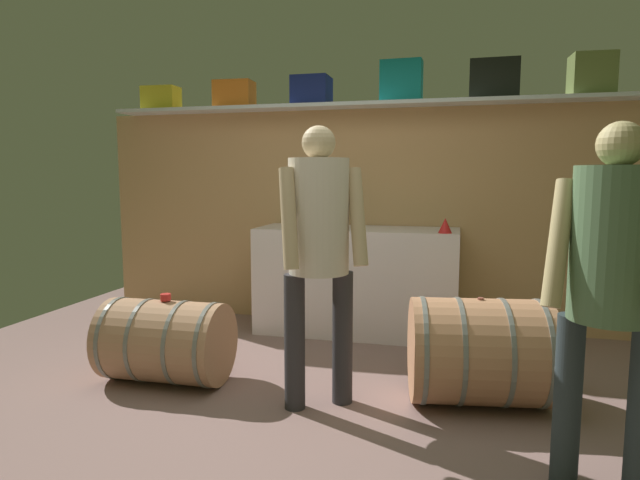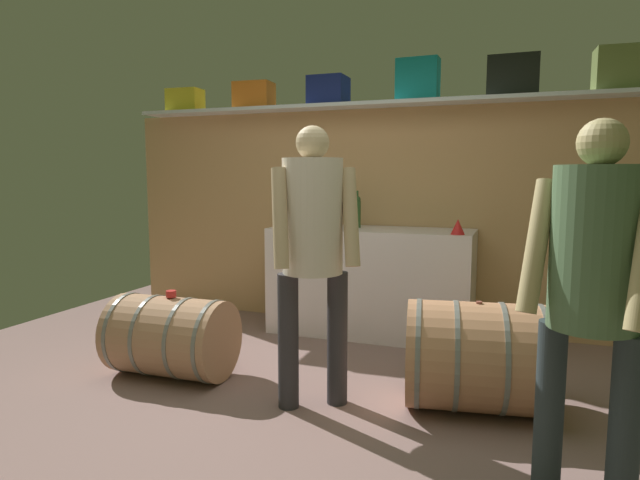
{
  "view_description": "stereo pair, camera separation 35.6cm",
  "coord_description": "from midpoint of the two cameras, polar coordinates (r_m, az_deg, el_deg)",
  "views": [
    {
      "loc": [
        0.93,
        -2.8,
        1.4
      ],
      "look_at": [
        0.05,
        0.62,
        0.98
      ],
      "focal_mm": 30.42,
      "sensor_mm": 36.0,
      "label": 1
    },
    {
      "loc": [
        1.27,
        -2.69,
        1.4
      ],
      "look_at": [
        0.05,
        0.62,
        0.98
      ],
      "focal_mm": 30.42,
      "sensor_mm": 36.0,
      "label": 2
    }
  ],
  "objects": [
    {
      "name": "wine_barrel_far",
      "position": [
        3.47,
        13.53,
        -11.35
      ],
      "size": [
        0.91,
        0.77,
        0.66
      ],
      "rotation": [
        0.0,
        0.0,
        0.16
      ],
      "color": "tan",
      "rests_on": "ground"
    },
    {
      "name": "toolcase_olive",
      "position": [
        4.97,
        24.82,
        15.48
      ],
      "size": [
        0.34,
        0.29,
        0.33
      ],
      "primitive_type": "cube",
      "rotation": [
        0.0,
        0.0,
        0.05
      ],
      "color": "olive",
      "rests_on": "high_shelf_board"
    },
    {
      "name": "red_funnel",
      "position": [
        4.42,
        10.81,
        1.5
      ],
      "size": [
        0.11,
        0.11,
        0.12
      ],
      "primitive_type": "cone",
      "color": "red",
      "rests_on": "work_cabinet"
    },
    {
      "name": "wine_bottle_green",
      "position": [
        4.82,
        0.26,
        3.1
      ],
      "size": [
        0.07,
        0.07,
        0.33
      ],
      "color": "#2F5329",
      "rests_on": "work_cabinet"
    },
    {
      "name": "winemaker_pouring",
      "position": [
        2.5,
        24.88,
        -3.17
      ],
      "size": [
        0.53,
        0.46,
        1.62
      ],
      "rotation": [
        0.0,
        0.0,
        2.74
      ],
      "color": "#293336",
      "rests_on": "ground"
    },
    {
      "name": "wine_glass",
      "position": [
        4.96,
        -1.8,
        2.56
      ],
      "size": [
        0.07,
        0.07,
        0.13
      ],
      "color": "white",
      "rests_on": "work_cabinet"
    },
    {
      "name": "toolcase_navy",
      "position": [
        5.12,
        -2.95,
        15.4
      ],
      "size": [
        0.33,
        0.29,
        0.26
      ],
      "primitive_type": "cube",
      "rotation": [
        0.0,
        0.0,
        0.0
      ],
      "color": "navy",
      "rests_on": "high_shelf_board"
    },
    {
      "name": "wine_bottle_amber",
      "position": [
        4.72,
        -2.42,
        2.84
      ],
      "size": [
        0.07,
        0.07,
        0.3
      ],
      "color": "brown",
      "rests_on": "work_cabinet"
    },
    {
      "name": "toolcase_yellow",
      "position": [
        5.75,
        -18.14,
        13.97
      ],
      "size": [
        0.35,
        0.23,
        0.23
      ],
      "primitive_type": "cube",
      "rotation": [
        0.0,
        0.0,
        0.05
      ],
      "color": "yellow",
      "rests_on": "high_shelf_board"
    },
    {
      "name": "work_cabinet",
      "position": [
        4.82,
        1.77,
        -4.32
      ],
      "size": [
        1.76,
        0.62,
        0.94
      ],
      "primitive_type": "cube",
      "color": "white",
      "rests_on": "ground"
    },
    {
      "name": "tasting_cup",
      "position": [
        3.85,
        -18.53,
        -5.75
      ],
      "size": [
        0.07,
        0.07,
        0.04
      ],
      "primitive_type": "cylinder",
      "color": "red",
      "rests_on": "wine_barrel_near"
    },
    {
      "name": "wine_barrel_near",
      "position": [
        3.93,
        -18.49,
        -10.08
      ],
      "size": [
        0.83,
        0.58,
        0.57
      ],
      "rotation": [
        0.0,
        0.0,
        0.02
      ],
      "color": "tan",
      "rests_on": "ground"
    },
    {
      "name": "toolcase_black",
      "position": [
        4.9,
        15.82,
        15.95
      ],
      "size": [
        0.4,
        0.22,
        0.33
      ],
      "primitive_type": "cube",
      "rotation": [
        0.0,
        0.0,
        -0.02
      ],
      "color": "black",
      "rests_on": "high_shelf_board"
    },
    {
      "name": "ground_plane",
      "position": [
        3.76,
        -3.79,
        -15.23
      ],
      "size": [
        6.24,
        7.67,
        0.02
      ],
      "primitive_type": "cube",
      "color": "#886964"
    },
    {
      "name": "high_shelf_board",
      "position": [
        4.99,
        1.66,
        13.94
      ],
      "size": [
        4.64,
        0.4,
        0.03
      ],
      "primitive_type": "cube",
      "color": "silver",
      "rests_on": "back_wall_panel"
    },
    {
      "name": "visitor_tasting",
      "position": [
        3.19,
        -3.3,
        0.25
      ],
      "size": [
        0.53,
        0.48,
        1.69
      ],
      "rotation": [
        0.0,
        0.0,
        -2.6
      ],
      "color": "#2F2D31",
      "rests_on": "ground"
    },
    {
      "name": "back_wall_panel",
      "position": [
        5.12,
        1.99,
        2.36
      ],
      "size": [
        5.04,
        0.1,
        2.0
      ],
      "primitive_type": "cube",
      "color": "tan",
      "rests_on": "ground"
    },
    {
      "name": "toolcase_teal",
      "position": [
        4.95,
        6.45,
        16.26
      ],
      "size": [
        0.36,
        0.19,
        0.36
      ],
      "primitive_type": "cube",
      "rotation": [
        0.0,
        0.0,
        -0.04
      ],
      "color": "#108083",
      "rests_on": "high_shelf_board"
    },
    {
      "name": "toolcase_orange",
      "position": [
        5.39,
        -10.94,
        14.81
      ],
      "size": [
        0.37,
        0.26,
        0.25
      ],
      "primitive_type": "cube",
      "rotation": [
        0.0,
        0.0,
        0.06
      ],
      "color": "orange",
      "rests_on": "high_shelf_board"
    }
  ]
}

